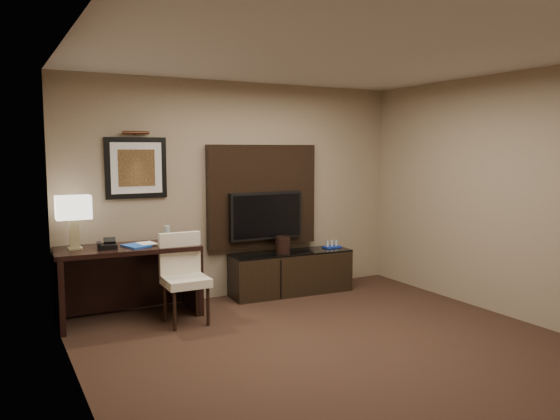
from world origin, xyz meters
TOP-DOWN VIEW (x-y plane):
  - floor at (0.00, 0.00)m, footprint 4.50×5.00m
  - ceiling at (0.00, 0.00)m, footprint 4.50×5.00m
  - wall_back at (0.00, 2.50)m, footprint 4.50×0.01m
  - wall_left at (-2.25, 0.00)m, footprint 0.01×5.00m
  - wall_right at (2.25, 0.00)m, footprint 0.01×5.00m
  - desk at (-1.50, 2.13)m, footprint 1.56×0.76m
  - credenza at (0.59, 2.20)m, footprint 1.62×0.55m
  - tv_wall_panel at (0.30, 2.44)m, footprint 1.50×0.12m
  - tv at (0.30, 2.34)m, footprint 1.00×0.08m
  - artwork at (-1.30, 2.48)m, footprint 0.70×0.04m
  - picture_light at (-1.30, 2.44)m, footprint 0.04×0.04m
  - desk_chair at (-1.01, 1.66)m, footprint 0.46×0.53m
  - table_lamp at (-2.03, 2.23)m, footprint 0.38×0.26m
  - desk_phone at (-1.72, 2.09)m, footprint 0.23×0.21m
  - blue_folder at (-1.42, 2.07)m, footprint 0.30×0.35m
  - book at (-1.38, 2.11)m, footprint 0.18×0.05m
  - water_bottle at (-1.05, 2.15)m, footprint 0.07×0.07m
  - ice_bucket at (0.46, 2.19)m, footprint 0.22×0.22m
  - minibar_tray at (1.23, 2.21)m, footprint 0.23×0.14m

SIDE VIEW (x-z plane):
  - floor at x=0.00m, z-range -0.01..0.00m
  - credenza at x=0.59m, z-range 0.00..0.55m
  - desk at x=-1.50m, z-range 0.00..0.81m
  - desk_chair at x=-1.01m, z-range 0.00..0.94m
  - minibar_tray at x=1.23m, z-range 0.55..0.63m
  - ice_bucket at x=0.46m, z-range 0.55..0.76m
  - blue_folder at x=-1.42m, z-range 0.81..0.83m
  - desk_phone at x=-1.72m, z-range 0.81..0.91m
  - water_bottle at x=-1.05m, z-range 0.81..1.00m
  - book at x=-1.38m, z-range 0.81..1.05m
  - tv at x=0.30m, z-range 0.72..1.32m
  - table_lamp at x=-2.03m, z-range 0.81..1.38m
  - tv_wall_panel at x=0.30m, z-range 0.62..1.92m
  - wall_back at x=0.00m, z-range 0.00..2.70m
  - wall_left at x=-2.25m, z-range 0.00..2.70m
  - wall_right at x=2.25m, z-range 0.00..2.70m
  - artwork at x=-1.30m, z-range 1.30..2.00m
  - picture_light at x=-1.30m, z-range 1.90..2.20m
  - ceiling at x=0.00m, z-range 2.70..2.71m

